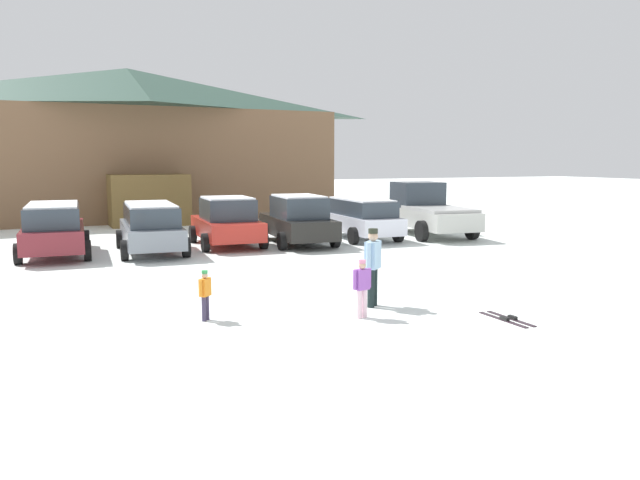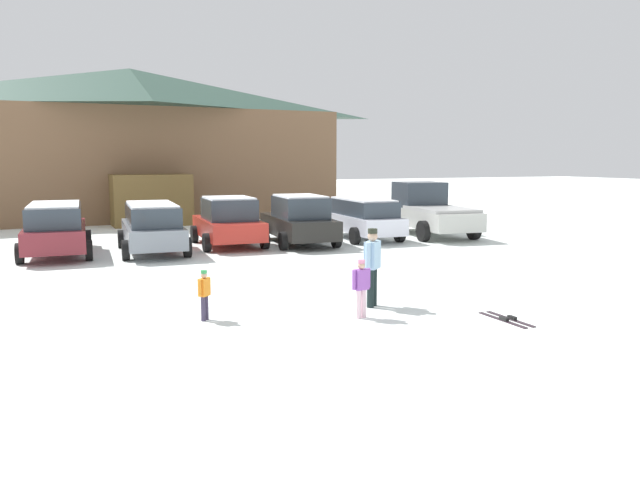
# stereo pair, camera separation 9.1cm
# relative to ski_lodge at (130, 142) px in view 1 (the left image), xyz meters

# --- Properties ---
(ground) EXTENTS (160.00, 160.00, 0.00)m
(ground) POSITION_rel_ski_lodge_xyz_m (0.74, -28.17, -4.02)
(ground) COLOR white
(ski_lodge) EXTENTS (21.26, 11.87, 7.95)m
(ski_lodge) POSITION_rel_ski_lodge_xyz_m (0.00, 0.00, 0.00)
(ski_lodge) COLOR brown
(ski_lodge) RESTS_ON ground
(parked_maroon_van) EXTENTS (2.28, 4.82, 1.70)m
(parked_maroon_van) POSITION_rel_ski_lodge_xyz_m (-3.96, -13.88, -3.11)
(parked_maroon_van) COLOR maroon
(parked_maroon_van) RESTS_ON ground
(parked_grey_wagon) EXTENTS (2.26, 4.81, 1.66)m
(parked_grey_wagon) POSITION_rel_ski_lodge_xyz_m (-0.98, -14.40, -3.13)
(parked_grey_wagon) COLOR gray
(parked_grey_wagon) RESTS_ON ground
(parked_red_sedan) EXTENTS (2.36, 4.22, 1.78)m
(parked_red_sedan) POSITION_rel_ski_lodge_xyz_m (1.77, -13.81, -3.14)
(parked_red_sedan) COLOR red
(parked_red_sedan) RESTS_ON ground
(parked_black_sedan) EXTENTS (2.39, 4.69, 1.81)m
(parked_black_sedan) POSITION_rel_ski_lodge_xyz_m (4.29, -14.33, -3.13)
(parked_black_sedan) COLOR black
(parked_black_sedan) RESTS_ON ground
(parked_white_suv) EXTENTS (2.18, 4.52, 1.60)m
(parked_white_suv) POSITION_rel_ski_lodge_xyz_m (7.10, -13.92, -3.16)
(parked_white_suv) COLOR silver
(parked_white_suv) RESTS_ON ground
(pickup_truck) EXTENTS (2.84, 5.58, 2.15)m
(pickup_truck) POSITION_rel_ski_lodge_xyz_m (10.17, -13.76, -3.03)
(pickup_truck) COLOR #B8BAB3
(pickup_truck) RESTS_ON ground
(skier_child_in_orange_jacket) EXTENTS (0.28, 0.28, 0.99)m
(skier_child_in_orange_jacket) POSITION_rel_ski_lodge_xyz_m (-1.28, -23.89, -3.47)
(skier_child_in_orange_jacket) COLOR #3A324C
(skier_child_in_orange_jacket) RESTS_ON ground
(skier_adult_in_blue_parka) EXTENTS (0.49, 0.45, 1.67)m
(skier_adult_in_blue_parka) POSITION_rel_ski_lodge_xyz_m (2.24, -24.11, -3.08)
(skier_adult_in_blue_parka) COLOR black
(skier_adult_in_blue_parka) RESTS_ON ground
(skier_child_in_purple_jacket) EXTENTS (0.43, 0.22, 1.16)m
(skier_child_in_purple_jacket) POSITION_rel_ski_lodge_xyz_m (1.60, -24.89, -3.37)
(skier_child_in_purple_jacket) COLOR silver
(skier_child_in_purple_jacket) RESTS_ON ground
(pair_of_skis) EXTENTS (0.33, 1.32, 0.08)m
(pair_of_skis) POSITION_rel_ski_lodge_xyz_m (4.15, -26.14, -4.00)
(pair_of_skis) COLOR #2A1D24
(pair_of_skis) RESTS_ON ground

